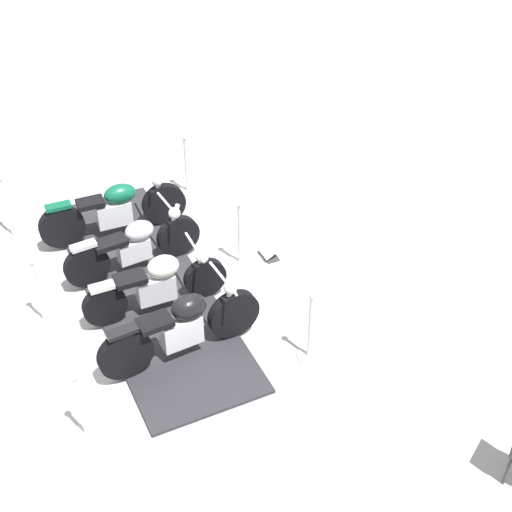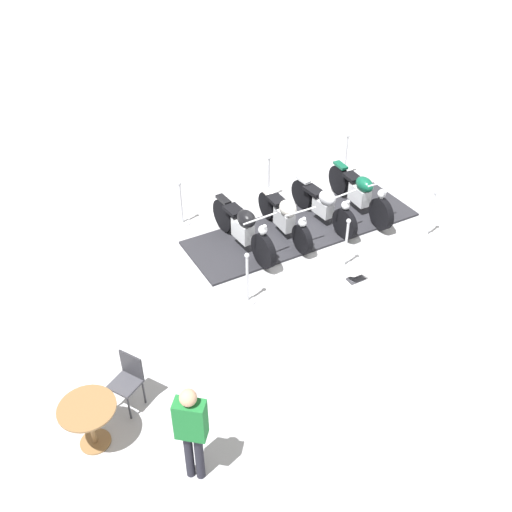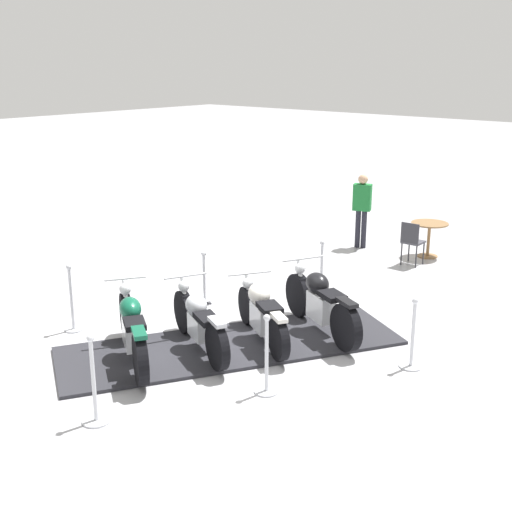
% 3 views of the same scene
% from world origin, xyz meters
% --- Properties ---
extents(ground_plane, '(80.00, 80.00, 0.00)m').
position_xyz_m(ground_plane, '(0.00, 0.00, 0.00)').
color(ground_plane, '#B2B2B7').
extents(display_platform, '(3.95, 5.29, 0.05)m').
position_xyz_m(display_platform, '(0.00, 0.00, 0.03)').
color(display_platform, '#28282D').
rests_on(display_platform, ground_plane).
extents(motorcycle_black, '(2.09, 1.16, 1.05)m').
position_xyz_m(motorcycle_black, '(-0.70, -1.30, 0.53)').
color(motorcycle_black, black).
rests_on(motorcycle_black, display_platform).
extents(motorcycle_cream, '(1.85, 1.20, 0.91)m').
position_xyz_m(motorcycle_cream, '(-0.21, -0.45, 0.50)').
color(motorcycle_cream, black).
rests_on(motorcycle_cream, display_platform).
extents(motorcycle_chrome, '(1.98, 1.06, 0.98)m').
position_xyz_m(motorcycle_chrome, '(0.26, 0.42, 0.49)').
color(motorcycle_chrome, black).
rests_on(motorcycle_chrome, display_platform).
extents(motorcycle_forest, '(2.06, 1.36, 1.03)m').
position_xyz_m(motorcycle_forest, '(0.75, 1.27, 0.51)').
color(motorcycle_forest, black).
rests_on(motorcycle_forest, display_platform).
extents(stanchion_right_front, '(0.31, 0.31, 1.10)m').
position_xyz_m(stanchion_right_front, '(0.23, -2.64, 0.38)').
color(stanchion_right_front, silver).
rests_on(stanchion_right_front, ground_plane).
extents(stanchion_left_front, '(0.33, 0.33, 1.04)m').
position_xyz_m(stanchion_left_front, '(-2.38, -1.17, 0.33)').
color(stanchion_left_front, silver).
rests_on(stanchion_left_front, ground_plane).
extents(stanchion_right_rear, '(0.29, 0.29, 1.11)m').
position_xyz_m(stanchion_right_rear, '(2.38, 1.17, 0.40)').
color(stanchion_right_rear, silver).
rests_on(stanchion_right_rear, ground_plane).
extents(stanchion_left_rear, '(0.35, 0.35, 1.13)m').
position_xyz_m(stanchion_left_rear, '(-0.23, 2.64, 0.35)').
color(stanchion_left_rear, silver).
rests_on(stanchion_left_rear, ground_plane).
extents(stanchion_right_mid, '(0.36, 0.36, 1.12)m').
position_xyz_m(stanchion_right_mid, '(1.31, -0.74, 0.34)').
color(stanchion_right_mid, silver).
rests_on(stanchion_right_mid, ground_plane).
extents(stanchion_left_mid, '(0.33, 0.33, 1.09)m').
position_xyz_m(stanchion_left_mid, '(-1.31, 0.74, 0.35)').
color(stanchion_left_mid, silver).
rests_on(stanchion_left_mid, ground_plane).
extents(info_placard, '(0.37, 0.40, 0.22)m').
position_xyz_m(info_placard, '(1.69, -1.01, 0.07)').
color(info_placard, '#333338').
rests_on(info_placard, ground_plane).
extents(cafe_table, '(0.80, 0.80, 0.77)m').
position_xyz_m(cafe_table, '(0.01, -6.37, 0.58)').
color(cafe_table, olive).
rests_on(cafe_table, ground_plane).
extents(cafe_chair_near_table, '(0.41, 0.41, 0.93)m').
position_xyz_m(cafe_chair_near_table, '(-0.02, -5.55, 0.55)').
color(cafe_chair_near_table, '#2D2D33').
rests_on(cafe_chair_near_table, ground_plane).
extents(bystander_person, '(0.45, 0.35, 1.70)m').
position_xyz_m(bystander_person, '(1.54, -6.04, 1.02)').
color(bystander_person, '#23232D').
rests_on(bystander_person, ground_plane).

